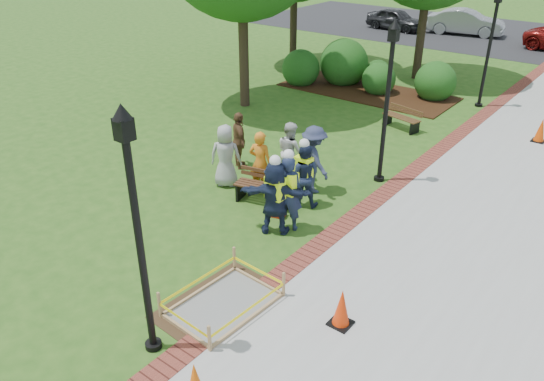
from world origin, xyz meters
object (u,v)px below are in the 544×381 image
Objects in this scene: wet_concrete_pad at (223,296)px; hivis_worker_c at (303,173)px; hivis_worker_a at (275,195)px; bench_near at (264,194)px; lamp_near at (136,220)px; hivis_worker_b at (288,191)px.

hivis_worker_c is (-1.09, 4.10, 0.65)m from wet_concrete_pad.
hivis_worker_c is (-0.23, 1.44, -0.06)m from hivis_worker_a.
hivis_worker_a reaches higher than wet_concrete_pad.
lamp_near reaches higher than bench_near.
lamp_near reaches higher than hivis_worker_a.
hivis_worker_a is at bearing -80.75° from hivis_worker_c.
hivis_worker_b reaches higher than hivis_worker_a.
wet_concrete_pad is 1.35× the size of hivis_worker_c.
bench_near is 1.55m from hivis_worker_a.
lamp_near is at bearing -98.55° from wet_concrete_pad.
bench_near is 1.51m from hivis_worker_b.
lamp_near is at bearing -81.22° from hivis_worker_c.
hivis_worker_c is at bearing 98.78° from lamp_near.
lamp_near is 4.73m from hivis_worker_b.
hivis_worker_a is 1.46m from hivis_worker_c.
hivis_worker_b is (-0.50, 4.45, -1.51)m from lamp_near.
bench_near is at bearing 138.73° from hivis_worker_a.
wet_concrete_pad is 4.29m from hivis_worker_c.
wet_concrete_pad is 3.14m from hivis_worker_b.
bench_near is at bearing -147.24° from hivis_worker_c.
wet_concrete_pad is 0.56× the size of lamp_near.
hivis_worker_b reaches higher than hivis_worker_c.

